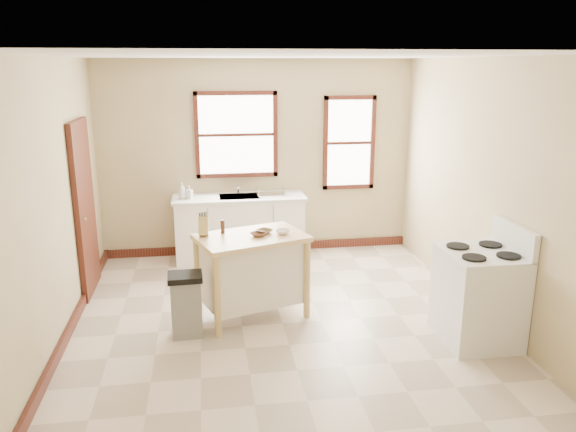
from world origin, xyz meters
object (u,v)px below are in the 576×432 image
Objects in this scene: knife_block at (204,227)px; pepper_grinder at (223,227)px; soap_bottle_a at (182,191)px; bowl_b at (265,231)px; trash_bin at (186,305)px; kitchen_island at (252,276)px; gas_stove at (479,284)px; dish_rack at (271,191)px; bowl_a at (258,234)px; bowl_c at (283,232)px; soap_bottle_b at (189,192)px.

pepper_grinder is (0.21, 0.06, -0.03)m from knife_block.
soap_bottle_a is 1.13× the size of knife_block.
trash_bin is at bearing -153.09° from bowl_b.
kitchen_island is 2.38m from gas_stove.
gas_stove is (2.98, -2.82, -0.43)m from soap_bottle_a.
soap_bottle_a is 0.58× the size of dish_rack.
gas_stove reaches higher than pepper_grinder.
bowl_a is at bearing -72.44° from soap_bottle_a.
gas_stove reaches higher than kitchen_island.
gas_stove reaches higher than bowl_a.
kitchen_island is 0.60m from bowl_c.
bowl_b is at bearing 154.16° from gas_stove.
soap_bottle_a is 0.10m from soap_bottle_b.
bowl_b is at bearing 162.99° from bowl_c.
pepper_grinder reaches higher than bowl_b.
bowl_c is (1.14, -1.90, -0.08)m from soap_bottle_a.
soap_bottle_a reaches higher than knife_block.
pepper_grinder is at bearing 171.74° from bowl_b.
kitchen_island is 0.81m from trash_bin.
bowl_b is at bearing -8.26° from pepper_grinder.
bowl_c is at bearing -117.28° from dish_rack.
soap_bottle_b is 0.15× the size of gas_stove.
knife_block reaches higher than trash_bin.
pepper_grinder is at bearing 157.09° from gas_stove.
soap_bottle_a reaches higher than trash_bin.
trash_bin is at bearing 169.30° from gas_stove.
soap_bottle_b is (0.10, 0.01, -0.02)m from soap_bottle_a.
bowl_c is at bearing 7.45° from bowl_a.
trash_bin is at bearing -160.33° from bowl_c.
bowl_c reaches higher than kitchen_island.
soap_bottle_b is at bearing 114.50° from bowl_b.
dish_rack reaches higher than bowl_b.
bowl_a is (0.07, -0.03, 0.49)m from kitchen_island.
soap_bottle_a is 0.19× the size of gas_stove.
knife_block is 0.30× the size of trash_bin.
dish_rack is at bearing 121.15° from gas_stove.
soap_bottle_b reaches higher than bowl_a.
trash_bin is at bearing -170.85° from kitchen_island.
trash_bin is (-0.86, -0.44, -0.62)m from bowl_b.
gas_stove reaches higher than knife_block.
bowl_a is 1.06× the size of bowl_c.
bowl_a is at bearing -43.81° from soap_bottle_b.
pepper_grinder is 0.94m from trash_bin.
bowl_a is (0.76, -1.94, -0.06)m from soap_bottle_b.
knife_block is at bearing 153.04° from kitchen_island.
bowl_c is 0.13× the size of gas_stove.
soap_bottle_a is at bearing 113.99° from bowl_a.
knife_block reaches higher than bowl_a.
pepper_grinder is 0.90× the size of bowl_b.
dish_rack is at bearing 58.59° from kitchen_island.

